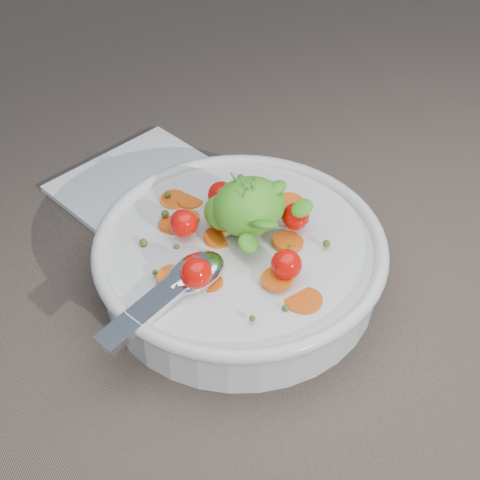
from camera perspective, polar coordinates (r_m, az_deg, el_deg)
ground at (r=0.66m, az=-2.43°, el=-3.48°), size 6.00×6.00×0.00m
bowl at (r=0.64m, az=-0.02°, el=-1.52°), size 0.30×0.28×0.12m
napkin at (r=0.78m, az=-8.30°, el=4.73°), size 0.21×0.19×0.01m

